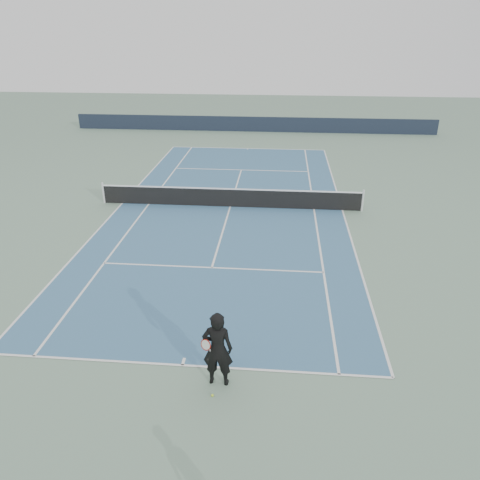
{
  "coord_description": "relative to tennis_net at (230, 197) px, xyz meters",
  "views": [
    {
      "loc": [
        2.4,
        -21.56,
        8.26
      ],
      "look_at": [
        1.04,
        -6.21,
        1.1
      ],
      "focal_mm": 35.0,
      "sensor_mm": 36.0,
      "label": 1
    }
  ],
  "objects": [
    {
      "name": "ground",
      "position": [
        0.0,
        0.0,
        -0.5
      ],
      "size": [
        80.0,
        80.0,
        0.0
      ],
      "primitive_type": "plane",
      "color": "slate"
    },
    {
      "name": "tennis_net",
      "position": [
        0.0,
        0.0,
        0.0
      ],
      "size": [
        12.9,
        0.1,
        1.07
      ],
      "color": "silver",
      "rests_on": "ground"
    },
    {
      "name": "tennis_ball",
      "position": [
        0.96,
        -12.93,
        -0.47
      ],
      "size": [
        0.07,
        0.07,
        0.07
      ],
      "primitive_type": "sphere",
      "color": "#CBEB30",
      "rests_on": "ground"
    },
    {
      "name": "court_surface",
      "position": [
        0.0,
        0.0,
        -0.5
      ],
      "size": [
        10.97,
        23.77,
        0.01
      ],
      "primitive_type": "cube",
      "color": "#3A6489",
      "rests_on": "ground"
    },
    {
      "name": "tennis_player",
      "position": [
        1.04,
        -12.42,
        0.53
      ],
      "size": [
        0.85,
        0.58,
        2.07
      ],
      "color": "black",
      "rests_on": "ground"
    },
    {
      "name": "windscreen_far",
      "position": [
        0.0,
        17.88,
        0.1
      ],
      "size": [
        30.0,
        0.25,
        1.2
      ],
      "primitive_type": "cube",
      "color": "black",
      "rests_on": "ground"
    }
  ]
}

